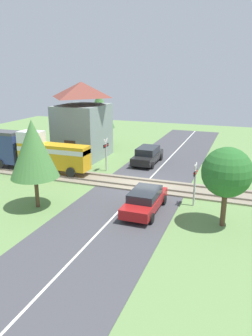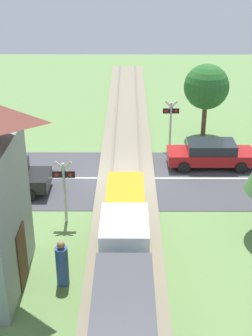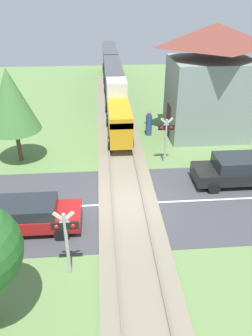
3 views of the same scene
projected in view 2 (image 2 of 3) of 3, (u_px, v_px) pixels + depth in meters
ground_plane at (126, 178)px, 22.98m from camera, size 60.00×60.00×0.00m
road_surface at (126, 178)px, 22.97m from camera, size 48.00×6.40×0.02m
track_bed at (126, 177)px, 22.95m from camera, size 2.80×48.00×0.24m
car_near_crossing at (211, 154)px, 23.95m from camera, size 4.40×1.84×1.35m
crossing_signal_west_approach at (171, 118)px, 25.85m from camera, size 0.90×0.18×2.75m
crossing_signal_east_approach at (64, 183)px, 18.60m from camera, size 0.90×0.18×2.75m
pedestrian_by_station at (62, 265)px, 15.43m from camera, size 0.42×0.42×1.68m
tree_beyond_track at (206, 87)px, 27.05m from camera, size 2.63×2.63×4.32m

